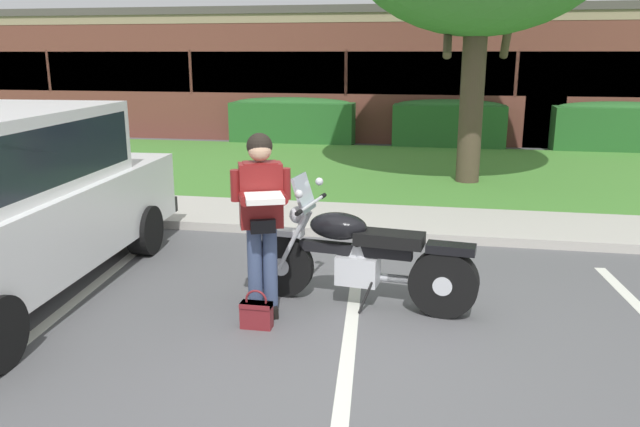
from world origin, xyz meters
The scene contains 13 objects.
ground_plane centered at (0.00, 0.00, 0.00)m, with size 140.00×140.00×0.00m, color #565659.
curb_strip centered at (0.00, 3.11, 0.06)m, with size 60.00×0.20×0.12m, color #B7B2A8.
concrete_walk centered at (0.00, 3.96, 0.04)m, with size 60.00×1.50×0.08m, color #B7B2A8.
grass_lawn centered at (0.00, 7.99, 0.03)m, with size 60.00×6.55×0.06m, color #478433.
stall_stripe_0 centered at (-2.68, 0.20, 0.00)m, with size 0.12×4.40×0.01m, color silver.
stall_stripe_1 centered at (0.09, 0.20, 0.00)m, with size 0.12×4.40×0.01m, color silver.
motorcycle centered at (0.17, 0.81, 0.49)m, with size 2.24×0.82×1.26m.
rider_person centered at (-0.76, 0.40, 1.01)m, with size 0.56×0.66×1.70m.
handbag centered at (-0.75, 0.13, 0.14)m, with size 0.28×0.13×0.36m.
hedge_left centered at (-3.08, 11.63, 0.65)m, with size 3.31×0.90×1.24m.
hedge_center_left centered at (1.03, 11.63, 0.65)m, with size 2.83×0.90×1.24m.
hedge_center_right centered at (5.14, 11.63, 0.65)m, with size 3.15×0.90×1.24m.
brick_building centered at (-1.70, 17.37, 1.80)m, with size 25.89×10.91×3.60m.
Camera 1 is at (0.76, -4.85, 2.38)m, focal length 35.20 mm.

